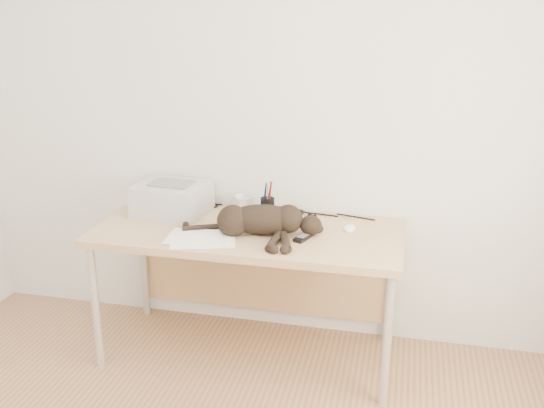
% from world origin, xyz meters
% --- Properties ---
extents(wall_back, '(3.50, 0.00, 3.50)m').
position_xyz_m(wall_back, '(0.00, 1.75, 1.30)').
color(wall_back, silver).
rests_on(wall_back, floor).
extents(desk, '(1.60, 0.70, 0.74)m').
position_xyz_m(desk, '(0.00, 1.48, 0.61)').
color(desk, tan).
rests_on(desk, floor).
extents(printer, '(0.40, 0.35, 0.18)m').
position_xyz_m(printer, '(-0.48, 1.55, 0.83)').
color(printer, '#B5B5BA').
rests_on(printer, desk).
extents(papers, '(0.38, 0.31, 0.01)m').
position_xyz_m(papers, '(-0.19, 1.21, 0.74)').
color(papers, white).
rests_on(papers, desk).
extents(cat, '(0.73, 0.35, 0.16)m').
position_xyz_m(cat, '(0.07, 1.33, 0.81)').
color(cat, black).
rests_on(cat, desk).
extents(mug, '(0.14, 0.14, 0.09)m').
position_xyz_m(mug, '(-0.10, 1.67, 0.79)').
color(mug, white).
rests_on(mug, desk).
extents(pen_cup, '(0.08, 0.08, 0.19)m').
position_xyz_m(pen_cup, '(0.05, 1.62, 0.79)').
color(pen_cup, black).
rests_on(pen_cup, desk).
extents(remote_grey, '(0.07, 0.18, 0.02)m').
position_xyz_m(remote_grey, '(-0.10, 1.64, 0.75)').
color(remote_grey, slate).
rests_on(remote_grey, desk).
extents(remote_black, '(0.10, 0.18, 0.02)m').
position_xyz_m(remote_black, '(0.31, 1.34, 0.75)').
color(remote_black, black).
rests_on(remote_black, desk).
extents(mouse, '(0.07, 0.11, 0.04)m').
position_xyz_m(mouse, '(0.51, 1.51, 0.76)').
color(mouse, white).
rests_on(mouse, desk).
extents(cable_tangle, '(1.36, 0.09, 0.01)m').
position_xyz_m(cable_tangle, '(0.00, 1.70, 0.75)').
color(cable_tangle, black).
rests_on(cable_tangle, desk).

